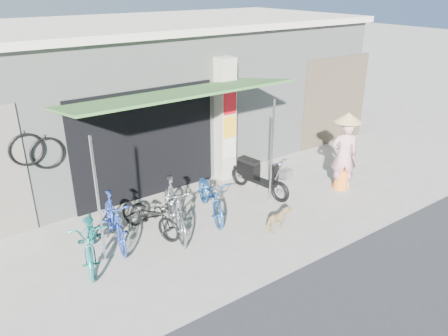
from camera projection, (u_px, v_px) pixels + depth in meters
ground at (260, 227)px, 8.89m from camera, size 80.00×80.00×0.00m
bicycle_shop at (143, 90)px, 11.96m from camera, size 12.30×5.30×3.66m
shop_pillar at (225, 120)px, 10.58m from camera, size 0.42×0.44×3.00m
awning at (177, 96)px, 8.63m from camera, size 4.60×1.88×2.72m
neighbour_right at (335, 101)px, 12.98m from camera, size 2.60×0.06×2.60m
bike_teal at (91, 238)px, 7.66m from camera, size 1.17×1.87×0.93m
bike_blue at (114, 221)px, 8.15m from camera, size 0.72×1.68×0.98m
bike_black at (149, 215)px, 8.51m from camera, size 1.01×1.62×0.80m
bike_silver at (174, 208)px, 8.49m from camera, size 1.00×1.87×1.08m
bike_navy at (211, 195)px, 9.16m from camera, size 1.12×1.87×0.93m
street_dog at (279, 220)px, 8.64m from camera, size 0.61×0.33×0.49m
moped at (258, 175)px, 10.13m from camera, size 0.57×1.73×0.98m
nun at (344, 152)px, 10.19m from camera, size 0.74×0.68×1.88m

